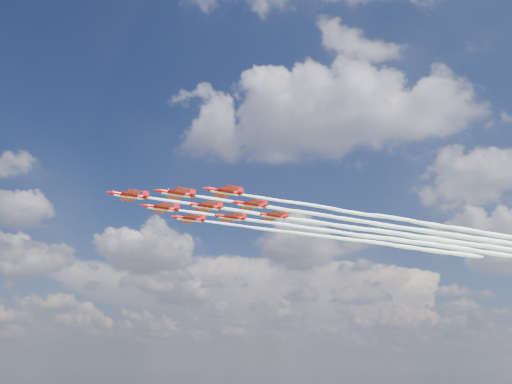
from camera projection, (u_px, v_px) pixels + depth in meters
jet_lead at (319, 222)px, 153.41m from camera, size 90.49×86.98×2.78m
jet_row2_port at (360, 221)px, 151.99m from camera, size 90.49×86.98×2.78m
jet_row2_starb at (335, 232)px, 163.58m from camera, size 90.49×86.98×2.78m
jet_row3_port at (403, 220)px, 150.57m from camera, size 90.49×86.98×2.78m
jet_row3_centre at (374, 230)px, 162.17m from camera, size 90.49×86.98×2.78m
jet_row3_starb at (348, 239)px, 173.76m from camera, size 90.49×86.98×2.78m
jet_row4_port at (413, 229)px, 160.75m from camera, size 90.49×86.98×2.78m
jet_row4_starb at (385, 238)px, 172.34m from camera, size 90.49×86.98×2.78m
jet_tail at (423, 237)px, 170.93m from camera, size 90.49×86.98×2.78m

